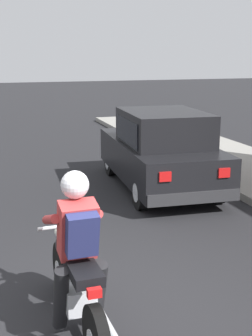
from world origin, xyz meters
TOP-DOWN VIEW (x-y plane):
  - ground_plane at (0.00, 0.00)m, footprint 80.00×80.00m
  - motorcycle_with_rider at (-0.28, 0.01)m, footprint 0.56×2.02m
  - car_hatchback at (2.32, 4.36)m, footprint 1.88×3.88m

SIDE VIEW (x-z plane):
  - ground_plane at x=0.00m, z-range 0.00..0.00m
  - motorcycle_with_rider at x=-0.28m, z-range -0.13..1.49m
  - car_hatchback at x=2.32m, z-range -0.02..1.55m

